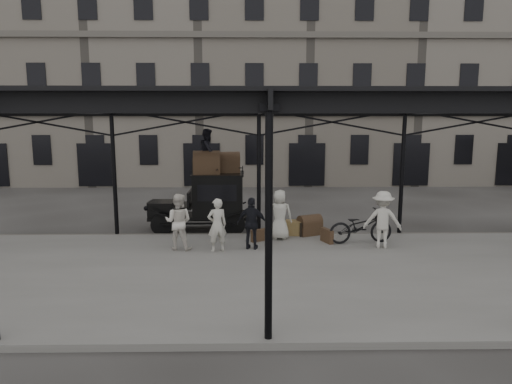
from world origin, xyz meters
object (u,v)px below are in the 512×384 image
steamer_trunk_roof_near (206,164)px  bicycle (361,226)px  porter_left (217,225)px  taxi (210,199)px  porter_official (252,223)px  steamer_trunk_platform (310,226)px

steamer_trunk_roof_near → bicycle: bearing=-27.9°
porter_left → steamer_trunk_roof_near: steamer_trunk_roof_near is taller
taxi → porter_official: (1.55, -2.98, -0.24)m
steamer_trunk_platform → taxi: bearing=136.4°
bicycle → steamer_trunk_roof_near: (-5.17, 2.11, 1.83)m
porter_official → steamer_trunk_platform: 2.72m
porter_left → porter_official: porter_left is taller
porter_left → steamer_trunk_platform: porter_left is taller
taxi → porter_official: taxi is taller
taxi → porter_left: (0.49, -3.22, -0.23)m
porter_left → bicycle: (4.60, 0.86, -0.27)m
porter_left → steamer_trunk_platform: 3.71m
porter_official → steamer_trunk_platform: porter_official is taller
porter_official → steamer_trunk_roof_near: 3.55m
porter_left → taxi: bearing=-99.3°
steamer_trunk_roof_near → porter_left: bearing=-84.9°
bicycle → steamer_trunk_platform: bicycle is taller
porter_left → porter_official: bearing=174.7°
porter_official → steamer_trunk_platform: (2.03, 1.73, -0.52)m
steamer_trunk_roof_near → steamer_trunk_platform: bearing=-21.0°
porter_left → steamer_trunk_roof_near: size_ratio=1.71×
porter_official → bicycle: size_ratio=0.77×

